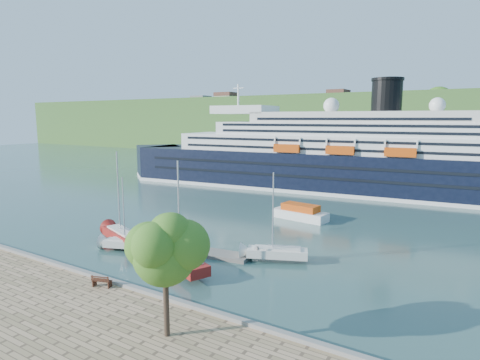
% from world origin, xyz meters
% --- Properties ---
extents(ground, '(400.00, 400.00, 0.00)m').
position_xyz_m(ground, '(0.00, 0.00, 0.00)').
color(ground, '#2B4E4A').
rests_on(ground, ground).
extents(far_hillside, '(400.00, 50.00, 24.00)m').
position_xyz_m(far_hillside, '(0.00, 145.00, 12.00)').
color(far_hillside, '#305522').
rests_on(far_hillside, ground).
extents(quay_coping, '(220.00, 0.50, 0.30)m').
position_xyz_m(quay_coping, '(0.00, -0.20, 1.15)').
color(quay_coping, slate).
rests_on(quay_coping, promenade).
extents(cruise_ship, '(102.30, 24.14, 22.76)m').
position_xyz_m(cruise_ship, '(3.62, 58.47, 11.38)').
color(cruise_ship, black).
rests_on(cruise_ship, ground).
extents(park_bench, '(1.89, 1.23, 1.12)m').
position_xyz_m(park_bench, '(4.63, -1.20, 1.56)').
color(park_bench, '#452013').
rests_on(park_bench, promenade).
extents(promenade_tree, '(5.47, 5.47, 9.06)m').
position_xyz_m(promenade_tree, '(14.52, -4.13, 5.53)').
color(promenade_tree, '#2E651A').
rests_on(promenade_tree, promenade).
extents(floating_pontoon, '(19.76, 4.96, 0.44)m').
position_xyz_m(floating_pontoon, '(0.94, 11.63, 0.22)').
color(floating_pontoon, slate).
rests_on(floating_pontoon, ground).
extents(sailboat_white_near, '(6.55, 3.82, 8.18)m').
position_xyz_m(sailboat_white_near, '(-2.73, 8.62, 4.09)').
color(sailboat_white_near, silver).
rests_on(sailboat_white_near, ground).
extents(sailboat_red, '(8.41, 5.35, 10.57)m').
position_xyz_m(sailboat_red, '(6.78, 6.77, 5.28)').
color(sailboat_red, maroon).
rests_on(sailboat_red, ground).
extents(sailboat_white_far, '(7.27, 4.56, 9.13)m').
position_xyz_m(sailboat_white_far, '(13.36, 14.44, 4.56)').
color(sailboat_white_far, silver).
rests_on(sailboat_white_far, ground).
extents(tender_launch, '(8.68, 3.97, 2.31)m').
position_xyz_m(tender_launch, '(8.35, 32.40, 1.16)').
color(tender_launch, '#C9450B').
rests_on(tender_launch, ground).
extents(sailboat_extra, '(8.56, 4.97, 10.69)m').
position_xyz_m(sailboat_extra, '(-5.19, 9.90, 5.34)').
color(sailboat_extra, maroon).
rests_on(sailboat_extra, ground).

